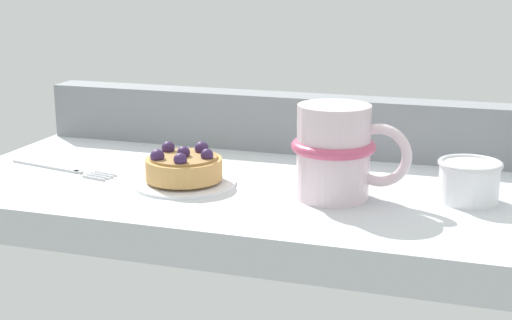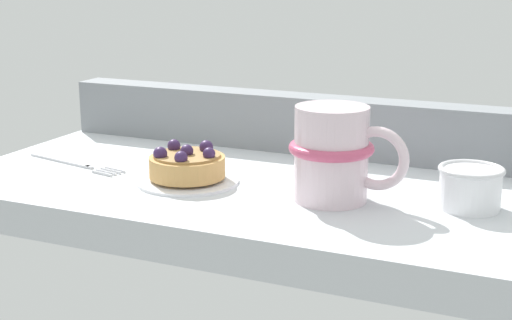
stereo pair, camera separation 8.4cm
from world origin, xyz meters
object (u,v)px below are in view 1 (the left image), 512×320
object	(u,v)px
raspberry_tart	(184,166)
dessert_fork	(62,168)
sugar_bowl	(469,180)
dessert_plate	(184,182)
coffee_mug	(336,151)

from	to	relation	value
raspberry_tart	dessert_fork	bearing A→B (deg)	176.86
dessert_fork	sugar_bowl	bearing A→B (deg)	2.92
dessert_plate	coffee_mug	world-z (taller)	coffee_mug
raspberry_tart	coffee_mug	xyz separation A→B (cm)	(18.03, 0.28, 3.11)
sugar_bowl	dessert_fork	bearing A→B (deg)	-177.08
dessert_plate	raspberry_tart	distance (cm)	1.88
dessert_fork	sugar_bowl	world-z (taller)	sugar_bowl
sugar_bowl	coffee_mug	bearing A→B (deg)	-167.38
raspberry_tart	coffee_mug	size ratio (longest dim) A/B	0.68
dessert_fork	sugar_bowl	size ratio (longest dim) A/B	2.38
dessert_plate	dessert_fork	distance (cm)	17.08
raspberry_tart	dessert_plate	bearing A→B (deg)	35.52
dessert_plate	coffee_mug	size ratio (longest dim) A/B	0.93
sugar_bowl	dessert_plate	bearing A→B (deg)	-173.90
coffee_mug	sugar_bowl	world-z (taller)	coffee_mug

